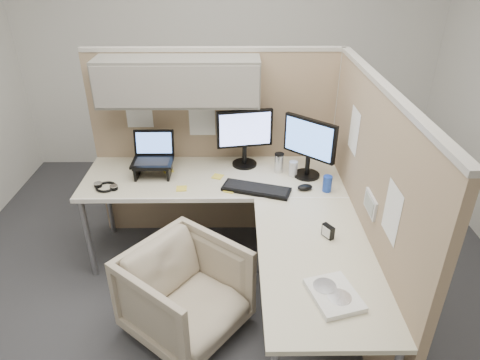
{
  "coord_description": "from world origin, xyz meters",
  "views": [
    {
      "loc": [
        0.07,
        -2.38,
        2.31
      ],
      "look_at": [
        0.1,
        0.25,
        0.85
      ],
      "focal_mm": 32.0,
      "sensor_mm": 36.0,
      "label": 1
    }
  ],
  "objects_px": {
    "office_chair": "(186,290)",
    "monitor_left": "(245,134)",
    "desk": "(244,209)",
    "keyboard": "(256,189)"
  },
  "relations": [
    {
      "from": "office_chair",
      "to": "monitor_left",
      "type": "relative_size",
      "value": 1.47
    },
    {
      "from": "desk",
      "to": "keyboard",
      "type": "relative_size",
      "value": 4.06
    },
    {
      "from": "office_chair",
      "to": "monitor_left",
      "type": "bearing_deg",
      "value": 17.59
    },
    {
      "from": "monitor_left",
      "to": "keyboard",
      "type": "xyz_separation_m",
      "value": [
        0.08,
        -0.42,
        -0.26
      ]
    },
    {
      "from": "monitor_left",
      "to": "desk",
      "type": "bearing_deg",
      "value": -101.74
    },
    {
      "from": "office_chair",
      "to": "monitor_left",
      "type": "distance_m",
      "value": 1.28
    },
    {
      "from": "monitor_left",
      "to": "office_chair",
      "type": "bearing_deg",
      "value": -121.55
    },
    {
      "from": "desk",
      "to": "office_chair",
      "type": "distance_m",
      "value": 0.67
    },
    {
      "from": "desk",
      "to": "keyboard",
      "type": "distance_m",
      "value": 0.21
    },
    {
      "from": "office_chair",
      "to": "monitor_left",
      "type": "height_order",
      "value": "monitor_left"
    }
  ]
}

